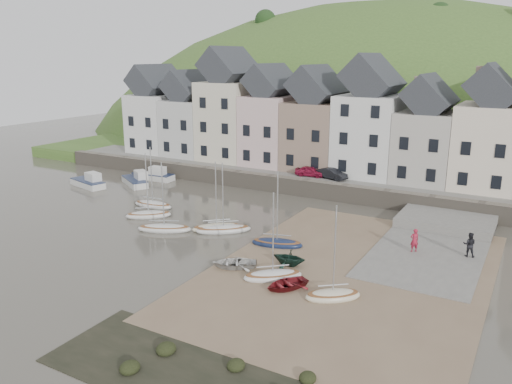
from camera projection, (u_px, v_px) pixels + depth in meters
The scene contains 27 objects.
ground at pixel (219, 245), 40.95m from camera, with size 160.00×160.00×0.00m, color #4E483D.
quay_land at pixel (353, 164), 67.64m from camera, with size 90.00×30.00×1.50m, color #3F5F26.
quay_street at pixel (319, 176), 57.77m from camera, with size 70.00×7.00×0.10m, color slate.
seawall at pixel (306, 188), 55.00m from camera, with size 70.00×1.20×1.80m, color slate.
beach at pixel (350, 272), 35.70m from camera, with size 18.00×26.00×0.06m, color brown.
slipway at pixel (432, 246), 40.50m from camera, with size 8.00×18.00×0.12m, color slate.
hillside at pixel (371, 231), 98.39m from camera, with size 134.40×84.00×84.00m.
townhouse_terrace at pixel (347, 122), 58.38m from camera, with size 61.05×8.00×13.93m.
sailboat_0 at pixel (153, 204), 51.11m from camera, with size 4.39×1.85×6.32m.
sailboat_1 at pixel (149, 215), 47.87m from camera, with size 4.21×3.83×6.32m.
sailboat_2 at pixel (217, 227), 44.27m from camera, with size 4.21×4.02×6.32m.
sailboat_3 at pixel (164, 228), 44.10m from camera, with size 4.87×3.40×6.32m.
sailboat_4 at pixel (223, 229), 43.87m from camera, with size 4.67×4.18×6.32m.
sailboat_5 at pixel (277, 243), 40.62m from camera, with size 4.40×2.56×6.32m.
sailboat_6 at pixel (273, 275), 34.61m from camera, with size 4.08×3.80×6.32m.
sailboat_7 at pixel (333, 295), 31.76m from camera, with size 3.71×3.38×6.32m.
motorboat_0 at pixel (136, 180), 59.80m from camera, with size 5.32×4.14×1.70m.
motorboat_1 at pixel (89, 182), 58.98m from camera, with size 5.49×2.97×1.70m.
motorboat_2 at pixel (154, 175), 62.30m from camera, with size 5.50×2.11×1.70m.
rowboat_white at pixel (234, 263), 36.39m from camera, with size 2.28×3.20×0.66m, color silver.
rowboat_green at pixel (289, 257), 36.62m from camera, with size 2.08×2.41×1.27m, color #142D23.
rowboat_red at pixel (286, 284), 33.09m from camera, with size 2.13×2.98×0.62m, color maroon.
person_red at pixel (414, 240), 38.99m from camera, with size 0.67×0.44×1.85m, color maroon.
person_dark at pixel (469, 245), 38.06m from camera, with size 0.91×0.71×1.88m, color black.
car_left at pixel (310, 171), 57.09m from camera, with size 1.35×3.34×1.14m, color maroon.
car_right at pixel (332, 174), 55.85m from camera, with size 1.26×3.61×1.19m, color black.
shore_rocks at pixel (197, 378), 23.83m from camera, with size 14.00×6.02×0.70m.
Camera 1 is at (21.56, -31.98, 14.71)m, focal length 35.77 mm.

